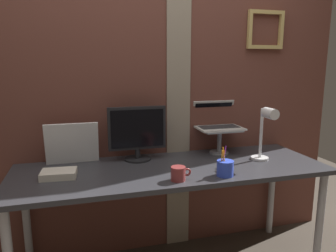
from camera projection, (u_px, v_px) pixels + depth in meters
brick_wall_back at (144, 75)px, 2.28m from camera, size 3.03×0.16×2.64m
desk at (172, 178)px, 2.06m from camera, size 1.99×0.67×0.75m
monitor at (137, 131)px, 2.16m from camera, size 0.39×0.18×0.37m
laptop_stand at (220, 137)px, 2.34m from camera, size 0.28×0.22×0.18m
laptop at (216, 121)px, 2.38m from camera, size 0.33×0.29×0.20m
whiteboard_panel at (72, 144)px, 2.09m from camera, size 0.34×0.07×0.28m
desk_lamp at (266, 128)px, 2.11m from camera, size 0.12×0.20×0.37m
pen_cup at (225, 168)px, 1.88m from camera, size 0.10×0.10×0.18m
coffee_mug at (179, 174)px, 1.80m from camera, size 0.12×0.08×0.08m
paper_clutter_stack at (59, 174)px, 1.86m from camera, size 0.21×0.16×0.04m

